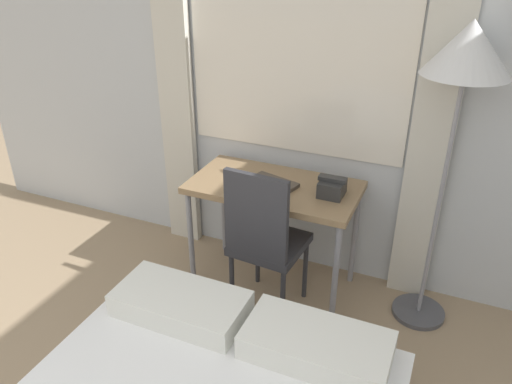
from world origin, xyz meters
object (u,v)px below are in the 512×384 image
at_px(desk, 274,195).
at_px(desk_chair, 264,236).
at_px(telephone, 332,187).
at_px(standing_lamp, 465,70).
at_px(book, 271,184).

relative_size(desk, desk_chair, 1.04).
xyz_separation_m(desk_chair, telephone, (0.31, 0.29, 0.25)).
bearing_deg(desk, telephone, 0.44).
relative_size(standing_lamp, telephone, 10.81).
height_order(standing_lamp, book, standing_lamp).
distance_m(desk_chair, telephone, 0.49).
distance_m(desk, telephone, 0.38).
height_order(telephone, book, telephone).
height_order(desk_chair, book, desk_chair).
distance_m(desk, desk_chair, 0.31).
height_order(desk_chair, telephone, desk_chair).
xyz_separation_m(desk, book, (-0.01, -0.02, 0.08)).
distance_m(standing_lamp, telephone, 0.93).
distance_m(desk_chair, book, 0.34).
distance_m(telephone, book, 0.37).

